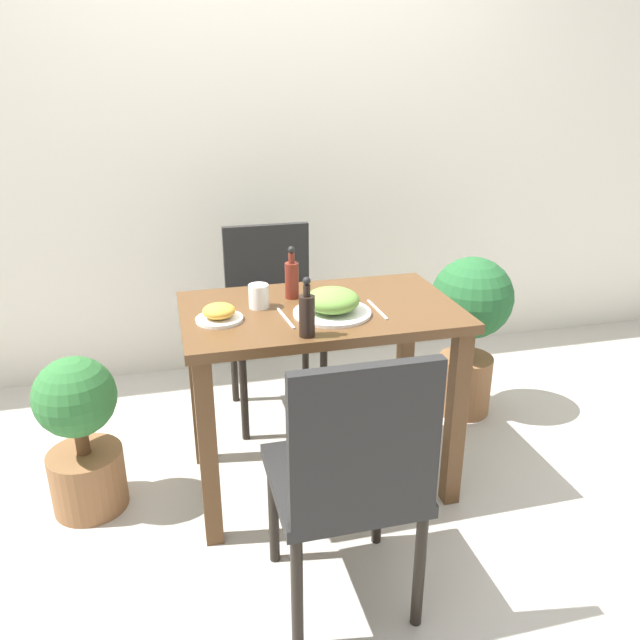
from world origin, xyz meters
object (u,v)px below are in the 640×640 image
(sauce_bottle, at_px, (292,278))
(potted_plant_left, at_px, (81,432))
(chair_far, at_px, (272,312))
(food_plate, at_px, (332,303))
(drink_cup, at_px, (259,296))
(condiment_bottle, at_px, (307,313))
(chair_near, at_px, (351,474))
(potted_plant_right, at_px, (470,321))
(side_plate, at_px, (219,314))

(sauce_bottle, height_order, potted_plant_left, sauce_bottle)
(chair_far, relative_size, food_plate, 3.22)
(sauce_bottle, bearing_deg, chair_far, 89.04)
(drink_cup, distance_m, condiment_bottle, 0.32)
(chair_near, bearing_deg, food_plate, -100.04)
(chair_far, height_order, condiment_bottle, condiment_bottle)
(potted_plant_left, height_order, potted_plant_right, potted_plant_right)
(sauce_bottle, relative_size, potted_plant_right, 0.26)
(sauce_bottle, height_order, condiment_bottle, same)
(side_plate, xyz_separation_m, drink_cup, (0.15, 0.09, 0.02))
(chair_far, height_order, side_plate, chair_far)
(food_plate, relative_size, side_plate, 1.70)
(food_plate, height_order, sauce_bottle, sauce_bottle)
(side_plate, bearing_deg, chair_far, 66.18)
(food_plate, relative_size, condiment_bottle, 1.38)
(food_plate, relative_size, potted_plant_right, 0.36)
(condiment_bottle, height_order, potted_plant_left, condiment_bottle)
(food_plate, relative_size, sauce_bottle, 1.38)
(side_plate, distance_m, potted_plant_left, 0.69)
(sauce_bottle, bearing_deg, potted_plant_left, -174.91)
(food_plate, xyz_separation_m, potted_plant_right, (0.78, 0.44, -0.32))
(chair_near, bearing_deg, side_plate, -65.04)
(chair_far, relative_size, condiment_bottle, 4.43)
(chair_far, relative_size, potted_plant_left, 1.44)
(chair_far, distance_m, sauce_bottle, 0.60)
(food_plate, relative_size, drink_cup, 3.18)
(side_plate, bearing_deg, food_plate, -5.42)
(chair_far, relative_size, side_plate, 5.47)
(chair_far, height_order, sauce_bottle, sauce_bottle)
(food_plate, xyz_separation_m, drink_cup, (-0.24, 0.13, 0.00))
(chair_far, distance_m, condiment_bottle, 0.93)
(chair_near, height_order, drink_cup, chair_near)
(potted_plant_left, relative_size, potted_plant_right, 0.80)
(chair_far, xyz_separation_m, condiment_bottle, (-0.04, -0.88, 0.33))
(chair_near, distance_m, potted_plant_right, 1.35)
(chair_far, xyz_separation_m, sauce_bottle, (-0.01, -0.51, 0.33))
(chair_near, relative_size, drink_cup, 10.23)
(side_plate, height_order, potted_plant_right, side_plate)
(sauce_bottle, distance_m, potted_plant_left, 0.95)
(potted_plant_right, bearing_deg, potted_plant_left, -169.56)
(side_plate, xyz_separation_m, potted_plant_right, (1.17, 0.41, -0.30))
(condiment_bottle, xyz_separation_m, potted_plant_left, (-0.77, 0.30, -0.50))
(side_plate, xyz_separation_m, potted_plant_left, (-0.51, 0.10, -0.45))
(potted_plant_left, bearing_deg, potted_plant_right, 10.44)
(side_plate, height_order, potted_plant_left, side_plate)
(chair_near, distance_m, drink_cup, 0.78)
(food_plate, distance_m, side_plate, 0.39)
(chair_near, relative_size, chair_far, 1.00)
(chair_far, bearing_deg, potted_plant_left, -144.55)
(drink_cup, xyz_separation_m, condiment_bottle, (0.11, -0.30, 0.03))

